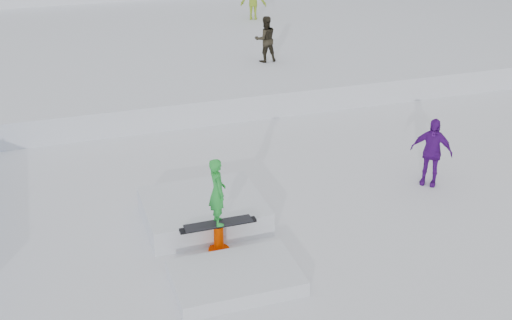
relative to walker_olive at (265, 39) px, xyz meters
name	(u,v)px	position (x,y,z in m)	size (l,w,h in m)	color
ground	(264,249)	(-3.68, -10.49, -1.62)	(120.00, 120.00, 0.00)	white
snow_midrise	(140,43)	(-3.68, 5.51, -1.22)	(50.00, 18.00, 0.80)	white
walker_olive	(265,39)	(0.00, 0.00, 0.00)	(0.79, 0.62, 1.63)	black
spectator_purple	(431,152)	(1.22, -8.93, -0.75)	(1.02, 0.42, 1.74)	#58118A
jib_rail_feature	(212,225)	(-4.58, -9.69, -1.31)	(2.60, 4.40, 2.11)	white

